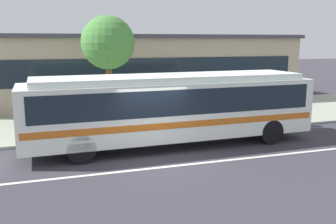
{
  "coord_description": "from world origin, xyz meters",
  "views": [
    {
      "loc": [
        -3.55,
        -12.17,
        4.12
      ],
      "look_at": [
        1.08,
        1.96,
        1.3
      ],
      "focal_mm": 40.35,
      "sensor_mm": 36.0,
      "label": 1
    }
  ],
  "objects_px": {
    "transit_bus": "(172,105)",
    "street_tree_near_stop": "(108,43)",
    "pedestrian_waiting_near_sign": "(174,105)",
    "bus_stop_sign": "(266,91)"
  },
  "relations": [
    {
      "from": "transit_bus",
      "to": "street_tree_near_stop",
      "type": "height_order",
      "value": "street_tree_near_stop"
    },
    {
      "from": "bus_stop_sign",
      "to": "street_tree_near_stop",
      "type": "height_order",
      "value": "street_tree_near_stop"
    },
    {
      "from": "transit_bus",
      "to": "pedestrian_waiting_near_sign",
      "type": "distance_m",
      "value": 3.22
    },
    {
      "from": "pedestrian_waiting_near_sign",
      "to": "bus_stop_sign",
      "type": "distance_m",
      "value": 4.48
    },
    {
      "from": "transit_bus",
      "to": "street_tree_near_stop",
      "type": "xyz_separation_m",
      "value": [
        -1.67,
        4.77,
        2.35
      ]
    },
    {
      "from": "pedestrian_waiting_near_sign",
      "to": "bus_stop_sign",
      "type": "height_order",
      "value": "bus_stop_sign"
    },
    {
      "from": "transit_bus",
      "to": "bus_stop_sign",
      "type": "xyz_separation_m",
      "value": [
        5.39,
        1.79,
        0.09
      ]
    },
    {
      "from": "transit_bus",
      "to": "bus_stop_sign",
      "type": "height_order",
      "value": "transit_bus"
    },
    {
      "from": "bus_stop_sign",
      "to": "transit_bus",
      "type": "bearing_deg",
      "value": -161.61
    },
    {
      "from": "transit_bus",
      "to": "bus_stop_sign",
      "type": "relative_size",
      "value": 4.56
    }
  ]
}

